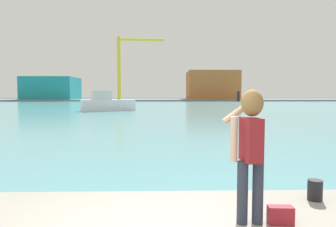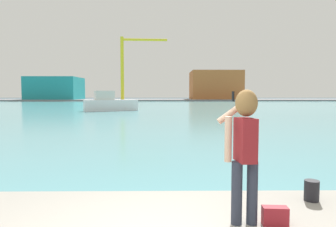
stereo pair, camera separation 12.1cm
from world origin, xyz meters
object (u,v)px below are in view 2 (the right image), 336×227
Objects in this scene: person_photographer at (244,143)px; port_crane at (128,61)px; harbor_bollard at (312,191)px; warehouse_left at (55,88)px; handbag at (275,216)px; warehouse_right at (215,85)px; boat_moored at (110,104)px.

person_photographer is 87.51m from port_crane.
port_crane reaches higher than harbor_bollard.
port_crane reaches higher than warehouse_left.
warehouse_right reaches higher than handbag.
port_crane is (-3.93, 52.25, 10.98)m from boat_moored.
handbag is 0.99× the size of harbor_bollard.
person_photographer reaches higher than harbor_bollard.
boat_moored is at bearing -64.29° from warehouse_left.
handbag is 0.02× the size of port_crane.
person_photographer is 5.44× the size of handbag.
warehouse_right is at bearing 3.67° from warehouse_left.
boat_moored is 63.82m from warehouse_right.
warehouse_right is at bearing 14.56° from port_crane.
boat_moored is at bearing -111.39° from warehouse_right.
boat_moored reaches higher than harbor_bollard.
boat_moored is 0.36× the size of port_crane.
port_crane is (-12.17, 86.13, 11.33)m from handbag.
person_photographer is 0.11× the size of warehouse_right.
harbor_bollard is at bearing -81.28° from port_crane.
warehouse_left is 50.35m from warehouse_right.
person_photographer is 5.37× the size of harbor_bollard.
port_crane reaches higher than boat_moored.
warehouse_right is 0.84× the size of port_crane.
warehouse_left is 0.96× the size of warehouse_right.
warehouse_right is (15.39, 93.14, 3.37)m from person_photographer.
harbor_bollard is at bearing -64.15° from person_photographer.
warehouse_left is at bearing -176.33° from warehouse_right.
boat_moored reaches higher than person_photographer.
warehouse_right is at bearing 44.78° from boat_moored.
port_crane reaches higher than handbag.
boat_moored is at bearing 103.68° from handbag.
handbag is 0.02× the size of warehouse_left.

